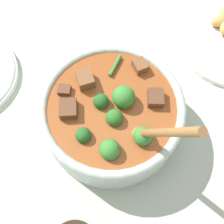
{
  "coord_description": "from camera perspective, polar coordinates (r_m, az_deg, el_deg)",
  "views": [
    {
      "loc": [
        -0.17,
        -0.14,
        0.52
      ],
      "look_at": [
        0.0,
        0.0,
        0.06
      ],
      "focal_mm": 45.0,
      "sensor_mm": 36.0,
      "label": 1
    }
  ],
  "objects": [
    {
      "name": "stew_bowl",
      "position": [
        0.51,
        0.03,
        -0.32
      ],
      "size": [
        0.26,
        0.28,
        0.25
      ],
      "color": "#B2C6BC",
      "rests_on": "ground_plane"
    },
    {
      "name": "ground_plane",
      "position": [
        0.56,
        0.0,
        -2.49
      ],
      "size": [
        4.0,
        4.0,
        0.0
      ],
      "primitive_type": "plane",
      "color": "#ADBCAD"
    }
  ]
}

